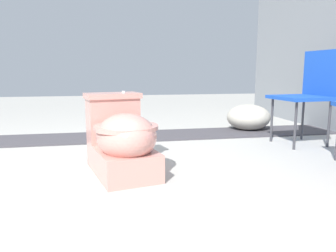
# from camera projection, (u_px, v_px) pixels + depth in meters

# --- Properties ---
(ground_plane) EXTENTS (14.00, 14.00, 0.00)m
(ground_plane) POSITION_uv_depth(u_px,v_px,m) (79.00, 179.00, 2.00)
(ground_plane) COLOR #A8A59E
(gravel_strip) EXTENTS (0.56, 8.00, 0.01)m
(gravel_strip) POSITION_uv_depth(u_px,v_px,m) (139.00, 136.00, 3.30)
(gravel_strip) COLOR #423F44
(gravel_strip) RESTS_ON ground
(toilet) EXTENTS (0.70, 0.50, 0.52)m
(toilet) POSITION_uv_depth(u_px,v_px,m) (122.00, 140.00, 2.08)
(toilet) COLOR tan
(toilet) RESTS_ON ground
(folding_chair_left) EXTENTS (0.48, 0.48, 0.83)m
(folding_chair_left) POSITION_uv_depth(u_px,v_px,m) (311.00, 87.00, 2.91)
(folding_chair_left) COLOR #1947B2
(folding_chair_left) RESTS_ON ground
(boulder_near) EXTENTS (0.66, 0.67, 0.29)m
(boulder_near) POSITION_uv_depth(u_px,v_px,m) (248.00, 117.00, 3.65)
(boulder_near) COLOR #ADA899
(boulder_near) RESTS_ON ground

